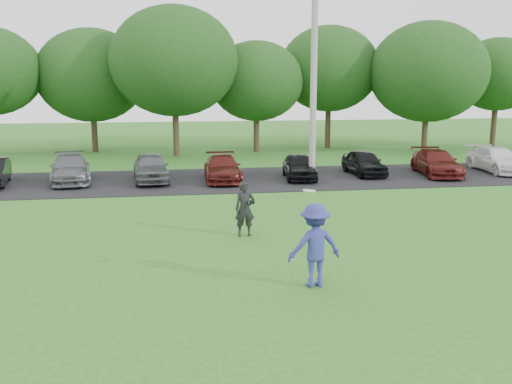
% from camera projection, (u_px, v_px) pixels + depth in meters
% --- Properties ---
extents(ground, '(100.00, 100.00, 0.00)m').
position_uv_depth(ground, '(279.00, 277.00, 13.10)').
color(ground, '#2B681D').
rests_on(ground, ground).
extents(parking_lot, '(32.00, 6.50, 0.03)m').
position_uv_depth(parking_lot, '(224.00, 180.00, 25.70)').
color(parking_lot, black).
rests_on(parking_lot, ground).
extents(utility_pole, '(0.28, 0.28, 10.86)m').
position_uv_depth(utility_pole, '(314.00, 56.00, 24.18)').
color(utility_pole, '#9B9B96').
rests_on(utility_pole, ground).
extents(frisbee_player, '(1.27, 0.83, 2.22)m').
position_uv_depth(frisbee_player, '(315.00, 245.00, 12.34)').
color(frisbee_player, navy).
rests_on(frisbee_player, ground).
extents(camera_bystander, '(0.59, 0.43, 1.59)m').
position_uv_depth(camera_bystander, '(245.00, 209.00, 16.38)').
color(camera_bystander, black).
rests_on(camera_bystander, ground).
extents(parked_cars, '(28.63, 4.83, 1.25)m').
position_uv_depth(parked_cars, '(228.00, 167.00, 25.59)').
color(parked_cars, silver).
rests_on(parked_cars, parking_lot).
extents(tree_row, '(42.39, 9.85, 8.64)m').
position_uv_depth(tree_row, '(233.00, 72.00, 34.44)').
color(tree_row, '#38281C').
rests_on(tree_row, ground).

